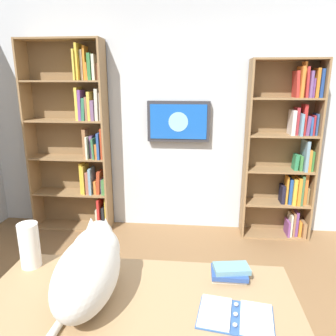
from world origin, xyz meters
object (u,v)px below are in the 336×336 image
at_px(cat, 90,266).
at_px(open_binder, 235,316).
at_px(bookshelf_left, 288,152).
at_px(desk, 139,319).
at_px(wall_mounted_tv, 178,121).
at_px(bookshelf_right, 78,138).
at_px(desk_book_stack, 230,272).
at_px(paper_towel_roll, 30,245).

relative_size(cat, open_binder, 1.97).
height_order(bookshelf_left, desk, bookshelf_left).
bearing_deg(wall_mounted_tv, desk, 89.16).
xyz_separation_m(bookshelf_left, cat, (1.49, 2.29, -0.07)).
bearing_deg(bookshelf_right, bookshelf_left, 179.91).
bearing_deg(bookshelf_right, cat, 111.63).
bearing_deg(desk, desk_book_stack, -153.38).
xyz_separation_m(cat, desk_book_stack, (-0.68, -0.22, -0.14)).
height_order(desk, open_binder, open_binder).
xyz_separation_m(bookshelf_right, wall_mounted_tv, (-1.17, -0.08, 0.20)).
bearing_deg(bookshelf_right, wall_mounted_tv, -175.99).
bearing_deg(bookshelf_left, bookshelf_right, -0.09).
relative_size(wall_mounted_tv, cat, 1.01).
height_order(wall_mounted_tv, paper_towel_roll, wall_mounted_tv).
height_order(bookshelf_left, open_binder, bookshelf_left).
height_order(open_binder, paper_towel_roll, paper_towel_roll).
relative_size(bookshelf_right, paper_towel_roll, 8.55).
relative_size(bookshelf_right, desk, 1.45).
bearing_deg(desk, paper_towel_roll, -19.93).
height_order(bookshelf_left, cat, bookshelf_left).
bearing_deg(open_binder, desk, -8.93).
relative_size(bookshelf_left, open_binder, 5.56).
xyz_separation_m(bookshelf_left, open_binder, (0.81, 2.37, -0.24)).
bearing_deg(bookshelf_right, desk, 116.33).
xyz_separation_m(bookshelf_left, bookshelf_right, (2.40, -0.00, 0.12)).
distance_m(desk, open_binder, 0.47).
bearing_deg(wall_mounted_tv, bookshelf_left, 175.99).
xyz_separation_m(wall_mounted_tv, desk, (0.03, 2.38, -0.67)).
bearing_deg(open_binder, wall_mounted_tv, -80.40).
xyz_separation_m(desk, desk_book_stack, (-0.45, -0.23, 0.14)).
bearing_deg(wall_mounted_tv, bookshelf_right, 4.01).
xyz_separation_m(cat, paper_towel_roll, (0.43, -0.24, -0.04)).
height_order(wall_mounted_tv, open_binder, wall_mounted_tv).
bearing_deg(desk, bookshelf_right, -63.67).
distance_m(desk, desk_book_stack, 0.52).
distance_m(desk, paper_towel_roll, 0.74).
height_order(wall_mounted_tv, cat, wall_mounted_tv).
relative_size(desk, cat, 2.17).
distance_m(wall_mounted_tv, paper_towel_roll, 2.29).
bearing_deg(paper_towel_roll, bookshelf_left, -133.05).
height_order(paper_towel_roll, desk_book_stack, paper_towel_roll).
bearing_deg(cat, paper_towel_roll, -28.78).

